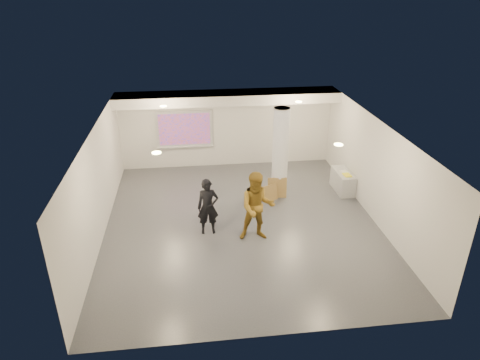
{
  "coord_description": "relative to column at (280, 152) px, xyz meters",
  "views": [
    {
      "loc": [
        -1.39,
        -10.95,
        6.69
      ],
      "look_at": [
        0.0,
        0.4,
        1.25
      ],
      "focal_mm": 32.0,
      "sensor_mm": 36.0,
      "label": 1
    }
  ],
  "objects": [
    {
      "name": "floor",
      "position": [
        -1.5,
        -1.8,
        -1.5
      ],
      "size": [
        8.0,
        9.0,
        0.01
      ],
      "primitive_type": "cube",
      "color": "#3A3C43",
      "rests_on": "ground"
    },
    {
      "name": "wall_back",
      "position": [
        -1.5,
        2.7,
        0.0
      ],
      "size": [
        8.0,
        0.01,
        3.0
      ],
      "primitive_type": "cube",
      "color": "silver",
      "rests_on": "floor"
    },
    {
      "name": "soffit_band",
      "position": [
        -1.5,
        2.15,
        1.32
      ],
      "size": [
        8.0,
        1.1,
        0.36
      ],
      "primitive_type": "cube",
      "color": "silver",
      "rests_on": "ceiling"
    },
    {
      "name": "projection_screen",
      "position": [
        -3.1,
        2.65,
        0.03
      ],
      "size": [
        2.1,
        0.13,
        1.42
      ],
      "color": "silver",
      "rests_on": "wall_back"
    },
    {
      "name": "downlight_nw",
      "position": [
        -3.7,
        0.7,
        1.48
      ],
      "size": [
        0.22,
        0.22,
        0.02
      ],
      "primitive_type": "cylinder",
      "color": "#FCF695",
      "rests_on": "ceiling"
    },
    {
      "name": "column",
      "position": [
        0.0,
        0.0,
        0.0
      ],
      "size": [
        0.52,
        0.52,
        3.0
      ],
      "primitive_type": "cylinder",
      "color": "silver",
      "rests_on": "floor"
    },
    {
      "name": "wall_front",
      "position": [
        -1.5,
        -6.3,
        0.0
      ],
      "size": [
        8.0,
        0.01,
        3.0
      ],
      "primitive_type": "cube",
      "color": "silver",
      "rests_on": "floor"
    },
    {
      "name": "woman",
      "position": [
        -2.51,
        -2.17,
        -0.67
      ],
      "size": [
        0.61,
        0.41,
        1.66
      ],
      "primitive_type": "imported",
      "rotation": [
        0.0,
        0.0,
        0.02
      ],
      "color": "black",
      "rests_on": "floor"
    },
    {
      "name": "papers_stack",
      "position": [
        2.23,
        -0.09,
        -0.79
      ],
      "size": [
        0.32,
        0.36,
        0.02
      ],
      "primitive_type": "cube",
      "rotation": [
        0.0,
        0.0,
        0.26
      ],
      "color": "silver",
      "rests_on": "credenza"
    },
    {
      "name": "credenza",
      "position": [
        2.22,
        -0.05,
        -1.15
      ],
      "size": [
        0.52,
        1.21,
        0.7
      ],
      "primitive_type": "cube",
      "rotation": [
        0.0,
        0.0,
        0.01
      ],
      "color": "#989B9D",
      "rests_on": "floor"
    },
    {
      "name": "cardboard_back",
      "position": [
        -0.11,
        -0.26,
        -1.16
      ],
      "size": [
        0.64,
        0.23,
        0.69
      ],
      "primitive_type": "cube",
      "rotation": [
        -0.14,
        0.0,
        -0.11
      ],
      "color": "olive",
      "rests_on": "floor"
    },
    {
      "name": "downlight_se",
      "position": [
        0.7,
        -3.3,
        1.48
      ],
      "size": [
        0.22,
        0.22,
        0.02
      ],
      "primitive_type": "cylinder",
      "color": "#FCF695",
      "rests_on": "ceiling"
    },
    {
      "name": "man",
      "position": [
        -1.18,
        -2.64,
        -0.49
      ],
      "size": [
        1.02,
        0.82,
        2.01
      ],
      "primitive_type": "imported",
      "rotation": [
        0.0,
        0.0,
        -0.06
      ],
      "color": "olive",
      "rests_on": "floor"
    },
    {
      "name": "wall_right",
      "position": [
        2.5,
        -1.8,
        0.0
      ],
      "size": [
        0.01,
        9.0,
        3.0
      ],
      "primitive_type": "cube",
      "color": "silver",
      "rests_on": "floor"
    },
    {
      "name": "cardboard_front",
      "position": [
        -0.37,
        -0.45,
        -1.23
      ],
      "size": [
        0.51,
        0.33,
        0.53
      ],
      "primitive_type": "cube",
      "rotation": [
        -0.22,
        0.0,
        0.38
      ],
      "color": "olive",
      "rests_on": "floor"
    },
    {
      "name": "postit_pad",
      "position": [
        2.23,
        -0.33,
        -0.78
      ],
      "size": [
        0.25,
        0.33,
        0.03
      ],
      "primitive_type": "cube",
      "rotation": [
        0.0,
        0.0,
        0.08
      ],
      "color": "#FFF627",
      "rests_on": "credenza"
    },
    {
      "name": "downlight_sw",
      "position": [
        -3.7,
        -3.3,
        1.48
      ],
      "size": [
        0.22,
        0.22,
        0.02
      ],
      "primitive_type": "cylinder",
      "color": "#FCF695",
      "rests_on": "ceiling"
    },
    {
      "name": "ceiling",
      "position": [
        -1.5,
        -1.8,
        1.5
      ],
      "size": [
        8.0,
        9.0,
        0.01
      ],
      "primitive_type": "cube",
      "color": "white",
      "rests_on": "floor"
    },
    {
      "name": "downlight_ne",
      "position": [
        0.7,
        0.7,
        1.48
      ],
      "size": [
        0.22,
        0.22,
        0.02
      ],
      "primitive_type": "cylinder",
      "color": "#FCF695",
      "rests_on": "ceiling"
    },
    {
      "name": "wall_left",
      "position": [
        -5.5,
        -1.8,
        0.0
      ],
      "size": [
        0.01,
        9.0,
        3.0
      ],
      "primitive_type": "cube",
      "color": "silver",
      "rests_on": "floor"
    }
  ]
}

